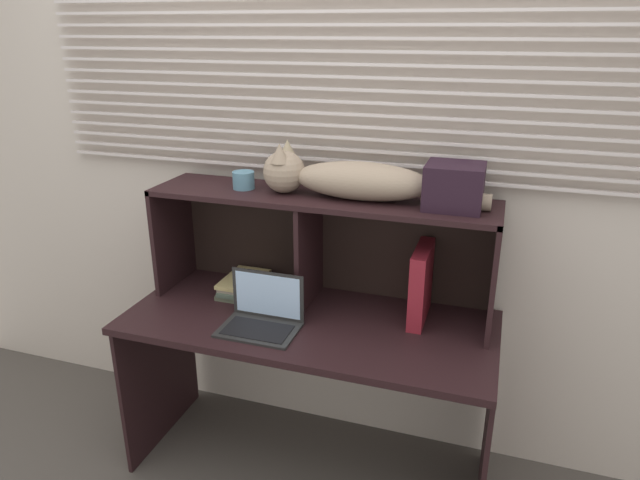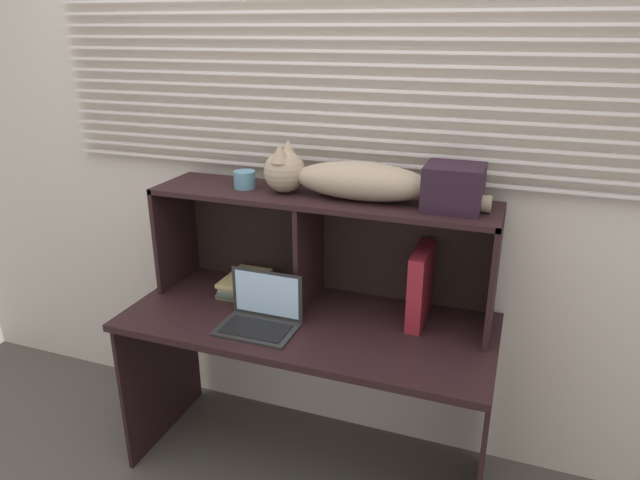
{
  "view_description": "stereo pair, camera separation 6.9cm",
  "coord_description": "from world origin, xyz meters",
  "px_view_note": "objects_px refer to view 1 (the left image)",
  "views": [
    {
      "loc": [
        0.69,
        -1.75,
        1.86
      ],
      "look_at": [
        0.0,
        0.34,
        1.04
      ],
      "focal_mm": 31.94,
      "sensor_mm": 36.0,
      "label": 1
    },
    {
      "loc": [
        0.76,
        -1.73,
        1.86
      ],
      "look_at": [
        0.0,
        0.34,
        1.04
      ],
      "focal_mm": 31.94,
      "sensor_mm": 36.0,
      "label": 2
    }
  ],
  "objects_px": {
    "cat": "(345,178)",
    "laptop": "(262,316)",
    "storage_box": "(454,186)",
    "binder_upright": "(421,284)",
    "book_stack": "(245,285)",
    "small_basket": "(244,180)"
  },
  "relations": [
    {
      "from": "small_basket",
      "to": "storage_box",
      "type": "relative_size",
      "value": 0.43
    },
    {
      "from": "laptop",
      "to": "binder_upright",
      "type": "relative_size",
      "value": 0.99
    },
    {
      "from": "cat",
      "to": "laptop",
      "type": "distance_m",
      "value": 0.63
    },
    {
      "from": "laptop",
      "to": "book_stack",
      "type": "xyz_separation_m",
      "value": [
        -0.2,
        0.26,
        -0.01
      ]
    },
    {
      "from": "laptop",
      "to": "book_stack",
      "type": "distance_m",
      "value": 0.33
    },
    {
      "from": "cat",
      "to": "book_stack",
      "type": "relative_size",
      "value": 3.49
    },
    {
      "from": "laptop",
      "to": "storage_box",
      "type": "bearing_deg",
      "value": 21.5
    },
    {
      "from": "binder_upright",
      "to": "small_basket",
      "type": "bearing_deg",
      "value": 180.0
    },
    {
      "from": "small_basket",
      "to": "storage_box",
      "type": "xyz_separation_m",
      "value": [
        0.86,
        0.0,
        0.05
      ]
    },
    {
      "from": "storage_box",
      "to": "binder_upright",
      "type": "bearing_deg",
      "value": 180.0
    },
    {
      "from": "book_stack",
      "to": "small_basket",
      "type": "xyz_separation_m",
      "value": [
        0.02,
        0.0,
        0.48
      ]
    },
    {
      "from": "binder_upright",
      "to": "storage_box",
      "type": "height_order",
      "value": "storage_box"
    },
    {
      "from": "book_stack",
      "to": "binder_upright",
      "type": "bearing_deg",
      "value": 0.12
    },
    {
      "from": "laptop",
      "to": "small_basket",
      "type": "relative_size",
      "value": 3.37
    },
    {
      "from": "cat",
      "to": "binder_upright",
      "type": "xyz_separation_m",
      "value": [
        0.32,
        0.0,
        -0.41
      ]
    },
    {
      "from": "cat",
      "to": "storage_box",
      "type": "xyz_separation_m",
      "value": [
        0.42,
        0.0,
        0.0
      ]
    },
    {
      "from": "laptop",
      "to": "book_stack",
      "type": "relative_size",
      "value": 1.18
    },
    {
      "from": "cat",
      "to": "laptop",
      "type": "xyz_separation_m",
      "value": [
        -0.25,
        -0.27,
        -0.51
      ]
    },
    {
      "from": "small_basket",
      "to": "laptop",
      "type": "bearing_deg",
      "value": -55.54
    },
    {
      "from": "binder_upright",
      "to": "laptop",
      "type": "bearing_deg",
      "value": -155.31
    },
    {
      "from": "cat",
      "to": "laptop",
      "type": "relative_size",
      "value": 2.95
    },
    {
      "from": "binder_upright",
      "to": "book_stack",
      "type": "relative_size",
      "value": 1.2
    }
  ]
}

